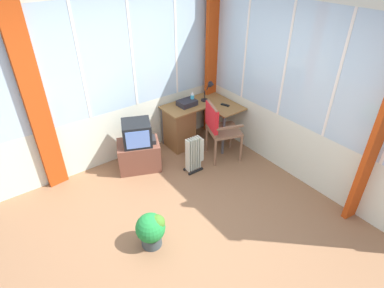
# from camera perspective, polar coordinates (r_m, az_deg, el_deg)

# --- Properties ---
(ground) EXTENTS (4.85, 4.90, 0.06)m
(ground) POSITION_cam_1_polar(r_m,az_deg,el_deg) (4.16, -0.48, -15.29)
(ground) COLOR #8B6243
(north_window_panel) EXTENTS (3.85, 0.07, 2.66)m
(north_window_panel) POSITION_cam_1_polar(r_m,az_deg,el_deg) (4.85, -14.63, 10.87)
(north_window_panel) COLOR silver
(north_window_panel) RESTS_ON ground
(east_window_panel) EXTENTS (0.07, 3.90, 2.66)m
(east_window_panel) POSITION_cam_1_polar(r_m,az_deg,el_deg) (4.56, 20.02, 8.51)
(east_window_panel) COLOR silver
(east_window_panel) RESTS_ON ground
(curtain_north_left) EXTENTS (0.28, 0.10, 2.56)m
(curtain_north_left) POSITION_cam_1_polar(r_m,az_deg,el_deg) (4.55, -26.36, 6.25)
(curtain_north_left) COLOR #BC4012
(curtain_north_left) RESTS_ON ground
(curtain_corner) EXTENTS (0.28, 0.10, 2.56)m
(curtain_corner) POSITION_cam_1_polar(r_m,az_deg,el_deg) (5.64, 3.64, 14.40)
(curtain_corner) COLOR #BC4012
(curtain_corner) RESTS_ON ground
(curtain_east_far) EXTENTS (0.28, 0.11, 2.56)m
(curtain_east_far) POSITION_cam_1_polar(r_m,az_deg,el_deg) (4.09, 31.11, 1.91)
(curtain_east_far) COLOR #BC4012
(curtain_east_far) RESTS_ON ground
(desk) EXTENTS (1.15, 0.94, 0.73)m
(desk) POSITION_cam_1_polar(r_m,az_deg,el_deg) (5.42, -1.79, 3.42)
(desk) COLOR olive
(desk) RESTS_ON ground
(desk_lamp) EXTENTS (0.23, 0.19, 0.36)m
(desk_lamp) POSITION_cam_1_polar(r_m,az_deg,el_deg) (5.43, 3.33, 10.08)
(desk_lamp) COLOR black
(desk_lamp) RESTS_ON desk
(tv_remote) EXTENTS (0.10, 0.16, 0.02)m
(tv_remote) POSITION_cam_1_polar(r_m,az_deg,el_deg) (5.36, 6.00, 7.06)
(tv_remote) COLOR black
(tv_remote) RESTS_ON desk
(spray_bottle) EXTENTS (0.06, 0.06, 0.22)m
(spray_bottle) POSITION_cam_1_polar(r_m,az_deg,el_deg) (5.37, 0.07, 8.37)
(spray_bottle) COLOR #41B7DB
(spray_bottle) RESTS_ON desk
(paper_tray) EXTENTS (0.31, 0.24, 0.09)m
(paper_tray) POSITION_cam_1_polar(r_m,az_deg,el_deg) (5.33, -0.91, 7.47)
(paper_tray) COLOR #28262D
(paper_tray) RESTS_ON desk
(wooden_armchair) EXTENTS (0.62, 0.62, 0.98)m
(wooden_armchair) POSITION_cam_1_polar(r_m,az_deg,el_deg) (4.99, 4.59, 3.55)
(wooden_armchair) COLOR #886147
(wooden_armchair) RESTS_ON ground
(tv_on_stand) EXTENTS (0.76, 0.66, 0.82)m
(tv_on_stand) POSITION_cam_1_polar(r_m,az_deg,el_deg) (4.95, -9.65, -0.75)
(tv_on_stand) COLOR brown
(tv_on_stand) RESTS_ON ground
(space_heater) EXTENTS (0.31, 0.18, 0.59)m
(space_heater) POSITION_cam_1_polar(r_m,az_deg,el_deg) (4.86, 0.50, -1.79)
(space_heater) COLOR silver
(space_heater) RESTS_ON ground
(potted_plant) EXTENTS (0.35, 0.35, 0.45)m
(potted_plant) POSITION_cam_1_polar(r_m,az_deg,el_deg) (3.81, -7.37, -15.04)
(potted_plant) COLOR #39464A
(potted_plant) RESTS_ON ground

